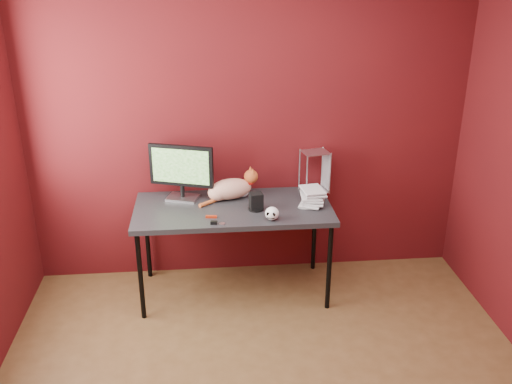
{
  "coord_description": "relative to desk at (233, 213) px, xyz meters",
  "views": [
    {
      "loc": [
        -0.34,
        -2.59,
        2.54
      ],
      "look_at": [
        0.0,
        1.15,
        0.96
      ],
      "focal_mm": 40.0,
      "sensor_mm": 36.0,
      "label": 1
    }
  ],
  "objects": [
    {
      "name": "skull_mug",
      "position": [
        0.27,
        -0.26,
        0.1
      ],
      "size": [
        0.1,
        0.11,
        0.1
      ],
      "rotation": [
        0.0,
        0.0,
        -0.31
      ],
      "color": "white",
      "rests_on": "desk"
    },
    {
      "name": "wire_rack",
      "position": [
        0.67,
        0.24,
        0.22
      ],
      "size": [
        0.23,
        0.2,
        0.34
      ],
      "rotation": [
        0.0,
        0.0,
        0.2
      ],
      "color": "#BABBC0",
      "rests_on": "desk"
    },
    {
      "name": "desk",
      "position": [
        0.0,
        0.0,
        0.0
      ],
      "size": [
        1.5,
        0.7,
        0.75
      ],
      "color": "black",
      "rests_on": "ground"
    },
    {
      "name": "room",
      "position": [
        0.15,
        -1.37,
        0.75
      ],
      "size": [
        3.52,
        3.52,
        2.61
      ],
      "color": "brown",
      "rests_on": "ground"
    },
    {
      "name": "washer",
      "position": [
        -0.09,
        -0.29,
        0.05
      ],
      "size": [
        0.04,
        0.04,
        0.0
      ],
      "primitive_type": "cylinder",
      "color": "#BABBC0",
      "rests_on": "desk"
    },
    {
      "name": "pocket_knife",
      "position": [
        -0.17,
        -0.18,
        0.06
      ],
      "size": [
        0.08,
        0.03,
        0.02
      ],
      "primitive_type": "cube",
      "rotation": [
        0.0,
        0.0,
        -0.12
      ],
      "color": "#9D220C",
      "rests_on": "desk"
    },
    {
      "name": "black_gadget",
      "position": [
        -0.15,
        -0.29,
        0.06
      ],
      "size": [
        0.05,
        0.04,
        0.02
      ],
      "primitive_type": "cube",
      "rotation": [
        0.0,
        0.0,
        -0.18
      ],
      "color": "black",
      "rests_on": "desk"
    },
    {
      "name": "cat",
      "position": [
        -0.01,
        0.16,
        0.13
      ],
      "size": [
        0.47,
        0.3,
        0.24
      ],
      "rotation": [
        0.0,
        0.0,
        0.26
      ],
      "color": "#CC5A2B",
      "rests_on": "desk"
    },
    {
      "name": "monitor",
      "position": [
        -0.39,
        0.19,
        0.3
      ],
      "size": [
        0.49,
        0.23,
        0.44
      ],
      "rotation": [
        0.0,
        0.0,
        -0.32
      ],
      "color": "#BABBC0",
      "rests_on": "desk"
    },
    {
      "name": "speaker",
      "position": [
        0.17,
        -0.07,
        0.11
      ],
      "size": [
        0.12,
        0.12,
        0.13
      ],
      "rotation": [
        0.0,
        0.0,
        0.16
      ],
      "color": "black",
      "rests_on": "desk"
    },
    {
      "name": "book_stack",
      "position": [
        0.54,
        0.02,
        0.69
      ],
      "size": [
        0.23,
        0.26,
        1.28
      ],
      "rotation": [
        0.0,
        0.0,
        -0.18
      ],
      "color": "beige",
      "rests_on": "desk"
    }
  ]
}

